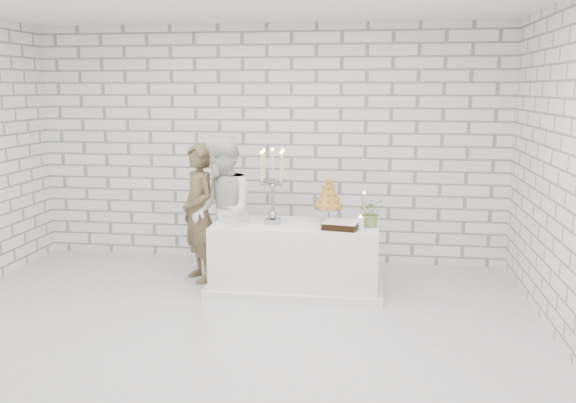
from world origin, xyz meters
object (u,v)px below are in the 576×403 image
object	(u,v)px
candelabra	(273,186)
groom	(199,213)
croquembouche	(329,199)
bride	(222,213)
cake_table	(296,257)

from	to	relation	value
candelabra	groom	bearing A→B (deg)	166.44
groom	candelabra	world-z (taller)	groom
croquembouche	candelabra	bearing A→B (deg)	-163.90
bride	candelabra	distance (m)	0.65
groom	croquembouche	world-z (taller)	groom
cake_table	groom	xyz separation A→B (m)	(-1.15, 0.20, 0.42)
groom	candelabra	size ratio (longest dim) A/B	1.92
groom	bride	distance (m)	0.40
cake_table	groom	distance (m)	1.24
croquembouche	groom	bearing A→B (deg)	178.28
cake_table	croquembouche	xyz separation A→B (m)	(0.34, 0.16, 0.63)
bride	candelabra	size ratio (longest dim) A/B	2.06
cake_table	croquembouche	bearing A→B (deg)	24.68
cake_table	candelabra	xyz separation A→B (m)	(-0.25, -0.01, 0.79)
candelabra	bride	bearing A→B (deg)	179.80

